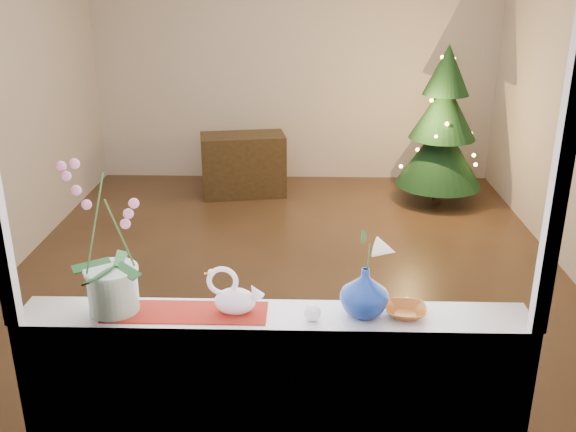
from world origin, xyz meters
The scene contains 15 objects.
ground centered at (0.00, 0.00, 0.00)m, with size 5.00×5.00×0.00m, color #352415.
wall_back centered at (0.00, 2.50, 1.35)m, with size 4.50×0.10×2.70m, color beige.
wall_front centered at (0.00, -2.50, 1.35)m, with size 4.50×0.10×2.70m, color beige.
window_apron centered at (0.00, -2.46, 0.44)m, with size 2.20×0.08×0.88m, color white.
windowsill centered at (0.00, -2.37, 0.90)m, with size 2.20×0.26×0.04m, color white.
window_frame centered at (0.00, -2.47, 1.70)m, with size 2.22×0.06×1.60m, color white, non-canonical shape.
runner centered at (-0.38, -2.37, 0.92)m, with size 0.70×0.20×0.01m, color maroon.
orchid_pot centered at (-0.69, -2.36, 1.26)m, with size 0.23×0.23×0.67m, color white, non-canonical shape.
swan centered at (-0.17, -2.36, 1.02)m, with size 0.24×0.11×0.21m, color white, non-canonical shape.
blue_vase centered at (0.38, -2.36, 1.04)m, with size 0.24×0.24×0.25m, color navy.
lily centered at (0.38, -2.36, 1.26)m, with size 0.14×0.08×0.19m, color white, non-canonical shape.
paperweight centered at (0.16, -2.42, 0.96)m, with size 0.07×0.07×0.07m, color white.
amber_dish centered at (0.56, -2.37, 0.94)m, with size 0.15×0.15×0.04m, color #994E1A.
xmas_tree centered at (1.52, 1.68, 0.81)m, with size 0.89×0.89×1.63m, color black, non-canonical shape.
side_table centered at (-0.54, 1.85, 0.33)m, with size 0.89×0.44×0.66m, color black.
Camera 1 is at (0.13, -4.78, 2.30)m, focal length 40.00 mm.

